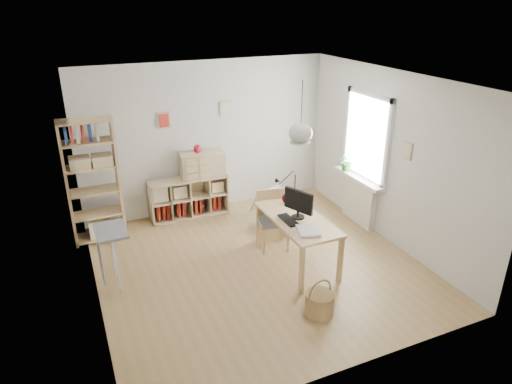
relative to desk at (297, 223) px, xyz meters
name	(u,v)px	position (x,y,z in m)	size (l,w,h in m)	color
ground	(258,265)	(-0.55, 0.15, -0.66)	(4.50, 4.50, 0.00)	#A78553
room_shell	(301,133)	(0.00, 0.00, 1.34)	(4.50, 4.50, 4.50)	white
window_unit	(367,137)	(1.68, 0.75, 0.89)	(0.07, 1.16, 1.46)	white
radiator	(359,201)	(1.64, 0.75, -0.26)	(0.10, 0.80, 0.80)	white
windowsill	(359,178)	(1.59, 0.75, 0.17)	(0.22, 1.20, 0.06)	white
desk	(297,223)	(0.00, 0.00, 0.00)	(0.70, 1.50, 0.75)	#E0B980
cube_shelf	(187,200)	(-1.02, 2.23, -0.36)	(1.40, 0.38, 0.72)	beige
tall_bookshelf	(92,177)	(-2.59, 1.95, 0.43)	(0.80, 0.38, 2.00)	#E0B980
side_table	(107,243)	(-2.59, 0.50, 0.01)	(0.40, 0.55, 0.85)	gray
chair	(272,216)	(-0.10, 0.60, -0.13)	(0.54, 0.54, 0.92)	gray
wicker_basket	(319,303)	(-0.30, -1.18, -0.49)	(0.36, 0.36, 0.50)	olive
storage_chest	(278,215)	(0.29, 1.17, -0.45)	(0.81, 0.85, 0.63)	#B5B5B0
monitor	(299,203)	(0.01, 0.00, 0.33)	(0.23, 0.46, 0.42)	black
keyboard	(288,220)	(-0.16, -0.04, 0.10)	(0.15, 0.41, 0.02)	black
task_lamp	(285,185)	(0.07, 0.54, 0.39)	(0.41, 0.15, 0.44)	black
yarn_ball	(287,198)	(0.09, 0.51, 0.17)	(0.15, 0.15, 0.15)	#4D0A1A
paper_tray	(308,231)	(-0.07, -0.44, 0.11)	(0.28, 0.34, 0.03)	white
drawer_chest	(202,164)	(-0.72, 2.19, 0.28)	(0.77, 0.35, 0.44)	beige
red_vase	(197,149)	(-0.80, 2.19, 0.58)	(0.13, 0.13, 0.16)	maroon
potted_plant	(347,161)	(1.57, 1.10, 0.37)	(0.30, 0.26, 0.33)	#32722A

